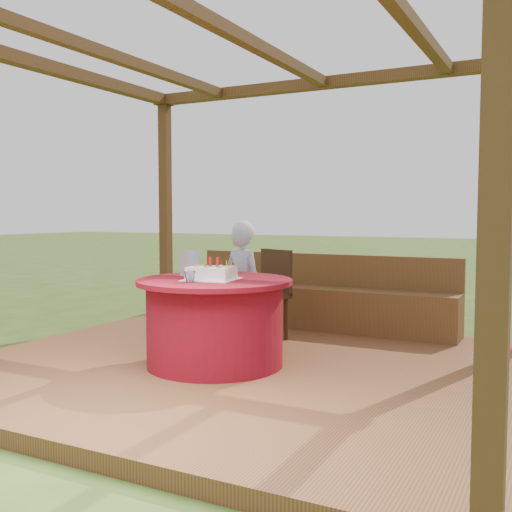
{
  "coord_description": "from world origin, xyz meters",
  "views": [
    {
      "loc": [
        2.37,
        -4.33,
        1.37
      ],
      "look_at": [
        0.0,
        0.25,
        1.0
      ],
      "focal_mm": 42.0,
      "sensor_mm": 36.0,
      "label": 1
    }
  ],
  "objects_px": {
    "chair": "(267,289)",
    "drinking_glass": "(190,277)",
    "bench": "(318,304)",
    "gift_bag": "(189,263)",
    "birthday_cake": "(211,273)",
    "elderly_woman": "(243,282)",
    "table": "(215,322)"
  },
  "relations": [
    {
      "from": "table",
      "to": "drinking_glass",
      "type": "bearing_deg",
      "value": -99.86
    },
    {
      "from": "gift_bag",
      "to": "elderly_woman",
      "type": "bearing_deg",
      "value": 99.23
    },
    {
      "from": "bench",
      "to": "table",
      "type": "xyz_separation_m",
      "value": [
        -0.16,
        -1.89,
        0.1
      ]
    },
    {
      "from": "chair",
      "to": "elderly_woman",
      "type": "relative_size",
      "value": 0.75
    },
    {
      "from": "bench",
      "to": "birthday_cake",
      "type": "xyz_separation_m",
      "value": [
        -0.16,
        -1.94,
        0.5
      ]
    },
    {
      "from": "chair",
      "to": "elderly_woman",
      "type": "bearing_deg",
      "value": -101.1
    },
    {
      "from": "gift_bag",
      "to": "chair",
      "type": "bearing_deg",
      "value": 99.9
    },
    {
      "from": "chair",
      "to": "drinking_glass",
      "type": "xyz_separation_m",
      "value": [
        0.04,
        -1.43,
        0.26
      ]
    },
    {
      "from": "bench",
      "to": "gift_bag",
      "type": "xyz_separation_m",
      "value": [
        -0.48,
        -1.79,
        0.56
      ]
    },
    {
      "from": "elderly_woman",
      "to": "drinking_glass",
      "type": "relative_size",
      "value": 12.4
    },
    {
      "from": "elderly_woman",
      "to": "birthday_cake",
      "type": "xyz_separation_m",
      "value": [
        0.16,
        -0.83,
        0.16
      ]
    },
    {
      "from": "bench",
      "to": "elderly_woman",
      "type": "distance_m",
      "value": 1.21
    },
    {
      "from": "bench",
      "to": "gift_bag",
      "type": "distance_m",
      "value": 1.93
    },
    {
      "from": "table",
      "to": "bench",
      "type": "bearing_deg",
      "value": 85.13
    },
    {
      "from": "table",
      "to": "birthday_cake",
      "type": "xyz_separation_m",
      "value": [
        -0.0,
        -0.05,
        0.4
      ]
    },
    {
      "from": "birthday_cake",
      "to": "elderly_woman",
      "type": "bearing_deg",
      "value": 100.78
    },
    {
      "from": "chair",
      "to": "drinking_glass",
      "type": "bearing_deg",
      "value": -88.52
    },
    {
      "from": "bench",
      "to": "chair",
      "type": "distance_m",
      "value": 0.82
    },
    {
      "from": "table",
      "to": "birthday_cake",
      "type": "relative_size",
      "value": 2.83
    },
    {
      "from": "chair",
      "to": "drinking_glass",
      "type": "distance_m",
      "value": 1.46
    },
    {
      "from": "elderly_woman",
      "to": "bench",
      "type": "bearing_deg",
      "value": 73.95
    },
    {
      "from": "table",
      "to": "elderly_woman",
      "type": "bearing_deg",
      "value": 101.52
    },
    {
      "from": "bench",
      "to": "drinking_glass",
      "type": "relative_size",
      "value": 31.49
    },
    {
      "from": "bench",
      "to": "chair",
      "type": "bearing_deg",
      "value": -108.38
    },
    {
      "from": "table",
      "to": "chair",
      "type": "bearing_deg",
      "value": 94.37
    },
    {
      "from": "bench",
      "to": "chair",
      "type": "xyz_separation_m",
      "value": [
        -0.25,
        -0.75,
        0.23
      ]
    },
    {
      "from": "bench",
      "to": "chair",
      "type": "height_order",
      "value": "chair"
    },
    {
      "from": "chair",
      "to": "elderly_woman",
      "type": "distance_m",
      "value": 0.39
    },
    {
      "from": "table",
      "to": "birthday_cake",
      "type": "bearing_deg",
      "value": -91.4
    },
    {
      "from": "bench",
      "to": "drinking_glass",
      "type": "distance_m",
      "value": 2.25
    },
    {
      "from": "bench",
      "to": "table",
      "type": "height_order",
      "value": "bench"
    },
    {
      "from": "gift_bag",
      "to": "drinking_glass",
      "type": "xyz_separation_m",
      "value": [
        0.26,
        -0.39,
        -0.07
      ]
    }
  ]
}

